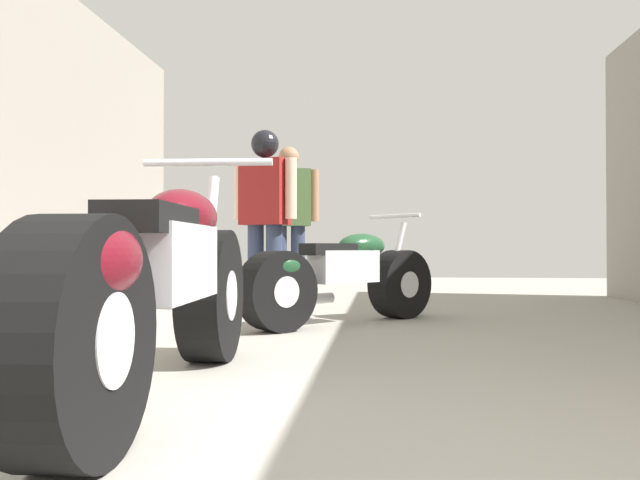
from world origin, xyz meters
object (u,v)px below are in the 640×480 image
mechanic_in_blue (289,213)px  motorcycle_maroon_cruiser (161,287)px  mechanic_with_helmet (265,202)px  motorcycle_black_naked (341,278)px

mechanic_in_blue → motorcycle_maroon_cruiser: bearing=-87.7°
mechanic_with_helmet → motorcycle_black_naked: bearing=-52.1°
motorcycle_black_naked → motorcycle_maroon_cruiser: bearing=-102.6°
motorcycle_maroon_cruiser → mechanic_in_blue: size_ratio=1.29×
motorcycle_maroon_cruiser → mechanic_with_helmet: size_ratio=1.31×
mechanic_in_blue → mechanic_with_helmet: size_ratio=1.01×
mechanic_in_blue → mechanic_with_helmet: 1.07m
mechanic_with_helmet → motorcycle_maroon_cruiser: bearing=-85.9°
motorcycle_maroon_cruiser → mechanic_in_blue: (-0.18, 4.30, 0.51)m
motorcycle_maroon_cruiser → mechanic_in_blue: bearing=92.3°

